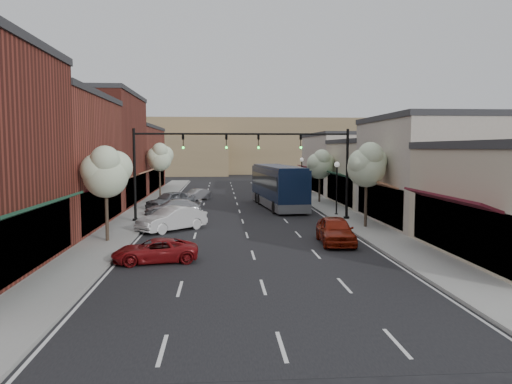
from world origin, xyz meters
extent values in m
plane|color=black|center=(0.00, 0.00, 0.00)|extent=(160.00, 160.00, 0.00)
cube|color=gray|center=(-8.40, 18.50, 0.07)|extent=(2.80, 73.00, 0.15)
cube|color=gray|center=(8.40, 18.50, 0.07)|extent=(2.80, 73.00, 0.15)
cube|color=gray|center=(-7.00, 18.50, 0.07)|extent=(0.25, 73.00, 0.17)
cube|color=gray|center=(7.00, 18.50, 0.07)|extent=(0.25, 73.00, 0.17)
cube|color=black|center=(-10.10, -8.00, 1.60)|extent=(0.60, 11.90, 2.60)
cube|color=#173927|center=(-9.30, -8.00, 3.10)|extent=(1.07, 9.80, 0.49)
cube|color=brown|center=(-14.30, 6.00, 4.50)|extent=(9.00, 14.00, 9.00)
cube|color=#2D2D30|center=(-14.30, 6.00, 9.20)|extent=(9.20, 14.10, 0.40)
cube|color=black|center=(-10.10, 6.00, 1.60)|extent=(0.60, 11.90, 2.60)
cube|color=#51121D|center=(-9.30, 6.00, 3.10)|extent=(1.07, 9.80, 0.49)
cube|color=maroon|center=(-14.30, 20.00, 5.25)|extent=(9.00, 14.00, 10.50)
cube|color=#2D2D30|center=(-14.30, 20.00, 10.70)|extent=(9.20, 14.10, 0.40)
cube|color=black|center=(-10.10, 20.00, 1.60)|extent=(0.60, 11.90, 2.60)
cube|color=#9D6647|center=(-9.30, 20.00, 3.10)|extent=(1.07, 9.80, 0.49)
cube|color=brown|center=(-14.30, 36.00, 4.00)|extent=(9.00, 18.00, 8.00)
cube|color=#2D2D30|center=(-14.30, 36.00, 8.20)|extent=(9.20, 18.10, 0.40)
cube|color=black|center=(-10.10, 36.00, 1.60)|extent=(0.60, 15.30, 2.60)
cube|color=#173927|center=(-9.30, 36.00, 3.10)|extent=(1.07, 12.60, 0.49)
cube|color=black|center=(10.10, -6.00, 1.60)|extent=(0.60, 10.20, 2.60)
cube|color=#51121D|center=(9.30, -6.00, 3.10)|extent=(1.07, 8.40, 0.49)
cube|color=#B1A597|center=(13.80, 6.00, 3.75)|extent=(8.00, 12.00, 7.50)
cube|color=#2D2D30|center=(13.80, 6.00, 7.70)|extent=(8.20, 12.10, 0.40)
cube|color=black|center=(10.10, 6.00, 1.60)|extent=(0.60, 10.20, 2.60)
cube|color=#9D6647|center=(9.30, 6.00, 3.10)|extent=(1.07, 8.40, 0.49)
cube|color=#B4A78F|center=(13.80, 18.00, 3.00)|extent=(8.00, 12.00, 6.00)
cube|color=#2D2D30|center=(13.80, 18.00, 6.20)|extent=(8.20, 12.10, 0.40)
cube|color=black|center=(10.10, 18.00, 1.60)|extent=(0.60, 10.20, 2.60)
cube|color=#173927|center=(9.30, 18.00, 3.10)|extent=(1.07, 8.40, 0.49)
cube|color=#B1A597|center=(13.80, 32.00, 3.50)|extent=(8.00, 16.00, 7.00)
cube|color=#2D2D30|center=(13.80, 32.00, 7.20)|extent=(8.20, 16.10, 0.40)
cube|color=black|center=(10.10, 32.00, 1.60)|extent=(0.60, 13.60, 2.60)
cube|color=#51121D|center=(9.30, 32.00, 3.10)|extent=(1.07, 11.20, 0.49)
cube|color=#7A6647|center=(0.00, 90.00, 6.00)|extent=(120.00, 30.00, 12.00)
cube|color=#7A6647|center=(-25.00, 78.00, 4.00)|extent=(50.00, 20.00, 8.00)
cylinder|color=black|center=(8.00, 8.00, 0.15)|extent=(0.44, 0.44, 0.30)
cylinder|color=black|center=(8.00, 8.00, 3.50)|extent=(0.20, 0.20, 7.00)
cylinder|color=black|center=(4.00, 8.00, 6.60)|extent=(8.00, 0.14, 0.14)
imported|color=black|center=(4.40, 8.00, 6.00)|extent=(0.18, 0.46, 1.10)
sphere|color=#19E533|center=(4.40, 7.88, 5.58)|extent=(0.18, 0.18, 0.18)
imported|color=black|center=(1.20, 8.00, 6.00)|extent=(0.18, 0.46, 1.10)
sphere|color=#19E533|center=(1.20, 7.88, 5.58)|extent=(0.18, 0.18, 0.18)
cylinder|color=black|center=(-8.00, 8.00, 0.15)|extent=(0.44, 0.44, 0.30)
cylinder|color=black|center=(-8.00, 8.00, 3.50)|extent=(0.20, 0.20, 7.00)
cylinder|color=black|center=(-4.00, 8.00, 6.60)|extent=(8.00, 0.14, 0.14)
imported|color=black|center=(-4.40, 8.00, 6.00)|extent=(0.18, 0.46, 1.10)
sphere|color=#19E533|center=(-4.40, 7.88, 5.58)|extent=(0.18, 0.18, 0.18)
imported|color=black|center=(-1.20, 8.00, 6.00)|extent=(0.18, 0.46, 1.10)
sphere|color=#19E533|center=(-1.20, 7.88, 5.58)|extent=(0.18, 0.18, 0.18)
cylinder|color=#47382B|center=(8.30, 4.00, 1.86)|extent=(0.20, 0.20, 3.71)
sphere|color=beige|center=(8.30, 4.00, 4.18)|extent=(2.60, 2.60, 2.60)
sphere|color=beige|center=(8.80, 4.30, 4.64)|extent=(2.00, 2.00, 2.00)
sphere|color=beige|center=(7.90, 3.70, 4.52)|extent=(1.90, 1.90, 1.90)
sphere|color=beige|center=(8.40, 3.50, 5.10)|extent=(1.70, 1.70, 1.70)
cylinder|color=#47382B|center=(8.30, 20.00, 1.66)|extent=(0.20, 0.20, 3.33)
sphere|color=beige|center=(8.30, 20.00, 3.74)|extent=(2.60, 2.60, 2.60)
sphere|color=beige|center=(8.80, 20.30, 4.16)|extent=(2.00, 2.00, 2.00)
sphere|color=beige|center=(7.90, 19.70, 4.06)|extent=(1.90, 1.90, 1.90)
sphere|color=beige|center=(8.40, 19.50, 4.58)|extent=(1.70, 1.70, 1.70)
cylinder|color=#47382B|center=(-8.30, 0.00, 1.76)|extent=(0.20, 0.20, 3.52)
sphere|color=beige|center=(-8.30, 0.00, 3.96)|extent=(2.60, 2.60, 2.60)
sphere|color=beige|center=(-7.80, 0.30, 4.40)|extent=(2.00, 2.00, 2.00)
sphere|color=beige|center=(-8.70, -0.30, 4.29)|extent=(1.90, 1.90, 1.90)
sphere|color=beige|center=(-8.20, -0.50, 4.84)|extent=(1.70, 1.70, 1.70)
cylinder|color=#47382B|center=(-8.30, 26.00, 1.92)|extent=(0.20, 0.20, 3.84)
sphere|color=beige|center=(-8.30, 26.00, 4.32)|extent=(2.60, 2.60, 2.60)
sphere|color=beige|center=(-7.80, 26.30, 4.80)|extent=(2.00, 2.00, 2.00)
sphere|color=beige|center=(-8.70, 25.70, 4.68)|extent=(1.90, 1.90, 1.90)
sphere|color=beige|center=(-8.20, 25.50, 5.28)|extent=(1.70, 1.70, 1.70)
cylinder|color=black|center=(7.80, 10.50, 0.10)|extent=(0.28, 0.28, 0.20)
cylinder|color=black|center=(7.80, 10.50, 2.00)|extent=(0.12, 0.12, 4.00)
sphere|color=white|center=(7.80, 10.50, 4.22)|extent=(0.44, 0.44, 0.44)
cylinder|color=black|center=(7.80, 28.00, 0.10)|extent=(0.28, 0.28, 0.20)
cylinder|color=black|center=(7.80, 28.00, 2.00)|extent=(0.12, 0.12, 4.00)
sphere|color=white|center=(7.80, 28.00, 4.22)|extent=(0.44, 0.44, 0.44)
cube|color=#0E1C3A|center=(3.72, 16.75, 2.09)|extent=(4.04, 12.98, 3.27)
cube|color=#595B60|center=(3.72, 16.75, 0.59)|extent=(4.06, 13.00, 0.74)
cube|color=black|center=(3.72, 16.75, 2.55)|extent=(4.00, 11.97, 1.17)
cube|color=#0E1C3A|center=(3.72, 16.75, 3.77)|extent=(3.77, 12.45, 0.27)
cube|color=black|center=(4.36, 10.45, 2.77)|extent=(2.21, 0.30, 1.28)
cylinder|color=black|center=(2.92, 12.18, 0.55)|extent=(0.45, 1.13, 1.11)
cylinder|color=black|center=(5.42, 12.43, 0.55)|extent=(0.45, 1.13, 1.11)
cylinder|color=black|center=(2.06, 20.64, 0.55)|extent=(0.45, 1.13, 1.11)
cylinder|color=black|center=(4.56, 20.90, 0.55)|extent=(0.45, 1.13, 1.11)
cylinder|color=black|center=(2.21, 19.16, 0.55)|extent=(0.45, 1.13, 1.11)
cylinder|color=black|center=(4.71, 19.41, 0.55)|extent=(0.45, 1.13, 1.11)
imported|color=maroon|center=(4.97, -1.27, 0.79)|extent=(2.12, 4.74, 1.58)
imported|color=maroon|center=(-4.87, -5.27, 0.57)|extent=(4.39, 2.57, 1.15)
imported|color=beige|center=(-4.92, 4.00, 0.81)|extent=(4.73, 4.59, 1.61)
imported|color=#A0A0A5|center=(-5.52, 11.55, 0.68)|extent=(4.84, 2.40, 1.35)
imported|color=#595C61|center=(-6.20, 16.05, 0.82)|extent=(4.68, 4.91, 1.65)
imported|color=gray|center=(-4.20, 23.56, 0.61)|extent=(3.35, 3.70, 1.23)
camera|label=1|loc=(-1.69, -29.42, 5.54)|focal=35.00mm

